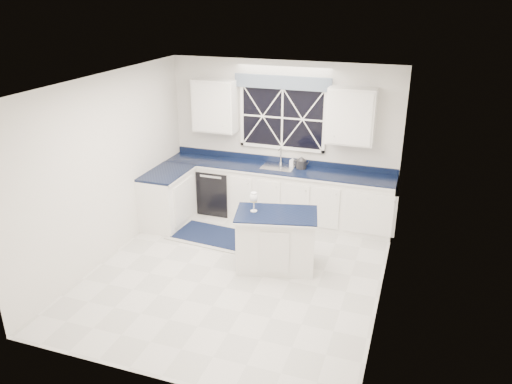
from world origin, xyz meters
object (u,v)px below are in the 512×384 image
at_px(kettle, 301,163).
at_px(soap_bottle, 292,161).
at_px(wine_glass, 254,198).
at_px(dishwasher, 219,189).
at_px(faucet, 281,156).
at_px(island, 276,240).

relative_size(kettle, soap_bottle, 1.70).
relative_size(kettle, wine_glass, 1.03).
distance_m(dishwasher, faucet, 1.31).
xyz_separation_m(dishwasher, kettle, (1.49, 0.11, 0.63)).
distance_m(island, wine_glass, 0.70).
xyz_separation_m(kettle, soap_bottle, (-0.16, 0.05, -0.01)).
distance_m(dishwasher, wine_glass, 2.16).
xyz_separation_m(dishwasher, island, (1.57, -1.61, 0.02)).
bearing_deg(wine_glass, soap_bottle, 87.62).
bearing_deg(kettle, dishwasher, -166.88).
height_order(faucet, wine_glass, faucet).
bearing_deg(wine_glass, kettle, 82.22).
distance_m(kettle, soap_bottle, 0.17).
bearing_deg(dishwasher, island, -45.68).
distance_m(faucet, soap_bottle, 0.24).
relative_size(island, wine_glass, 4.45).
distance_m(island, kettle, 1.83).
bearing_deg(soap_bottle, faucet, 171.13).
distance_m(faucet, kettle, 0.40).
xyz_separation_m(faucet, island, (0.47, -1.81, -0.67)).
height_order(wine_glass, soap_bottle, wine_glass).
relative_size(wine_glass, soap_bottle, 1.64).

